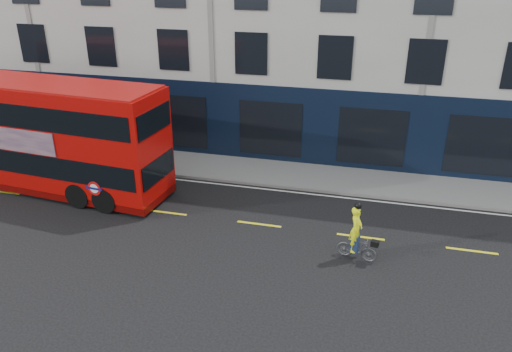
% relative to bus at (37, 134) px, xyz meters
% --- Properties ---
extents(ground, '(120.00, 120.00, 0.00)m').
position_rel_bus_xyz_m(ground, '(6.49, -2.57, -2.54)').
color(ground, black).
rests_on(ground, ground).
extents(pavement, '(60.00, 3.00, 0.12)m').
position_rel_bus_xyz_m(pavement, '(6.49, 3.93, -2.48)').
color(pavement, gray).
rests_on(pavement, ground).
extents(kerb, '(60.00, 0.12, 0.13)m').
position_rel_bus_xyz_m(kerb, '(6.49, 2.43, -2.47)').
color(kerb, slate).
rests_on(kerb, ground).
extents(building_terrace, '(50.00, 10.07, 15.00)m').
position_rel_bus_xyz_m(building_terrace, '(6.49, 10.37, 4.95)').
color(building_terrace, beige).
rests_on(building_terrace, ground).
extents(road_edge_line, '(58.00, 0.10, 0.01)m').
position_rel_bus_xyz_m(road_edge_line, '(6.49, 2.13, -2.53)').
color(road_edge_line, silver).
rests_on(road_edge_line, ground).
extents(lane_dashes, '(58.00, 0.12, 0.01)m').
position_rel_bus_xyz_m(lane_dashes, '(6.49, -1.07, -2.53)').
color(lane_dashes, yellow).
rests_on(lane_dashes, ground).
extents(bus, '(12.47, 3.90, 4.95)m').
position_rel_bus_xyz_m(bus, '(0.00, 0.00, 0.00)').
color(bus, '#AA0906').
rests_on(bus, ground).
extents(cyclist, '(1.50, 0.72, 2.22)m').
position_rel_bus_xyz_m(cyclist, '(14.37, -2.61, -1.76)').
color(cyclist, '#4E5254').
rests_on(cyclist, ground).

